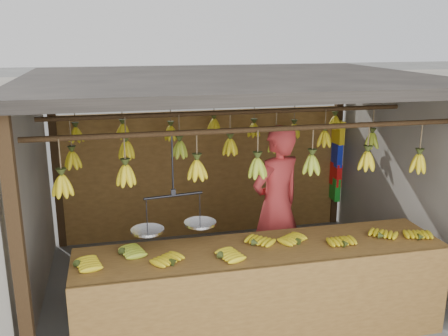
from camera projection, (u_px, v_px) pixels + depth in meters
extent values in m
plane|color=#5B5B57|center=(230.00, 280.00, 5.90)|extent=(80.00, 80.00, 0.00)
cube|color=black|center=(19.00, 264.00, 3.75)|extent=(0.10, 0.10, 2.30)
cube|color=black|center=(56.00, 165.00, 6.57)|extent=(0.10, 0.10, 2.30)
cube|color=black|center=(336.00, 149.00, 7.44)|extent=(0.10, 0.10, 2.30)
cube|color=black|center=(230.00, 80.00, 5.28)|extent=(4.30, 3.30, 0.10)
cylinder|color=black|center=(257.00, 130.00, 4.43)|extent=(4.00, 0.05, 0.05)
cylinder|color=black|center=(230.00, 113.00, 5.37)|extent=(4.00, 0.05, 0.05)
cylinder|color=black|center=(212.00, 101.00, 6.31)|extent=(4.00, 0.05, 0.05)
cube|color=brown|center=(205.00, 174.00, 7.07)|extent=(4.00, 0.06, 1.80)
cube|color=brown|center=(262.00, 252.00, 4.65)|extent=(3.46, 0.77, 0.08)
cube|color=brown|center=(274.00, 312.00, 4.40)|extent=(3.46, 0.04, 0.90)
cube|color=black|center=(433.00, 293.00, 4.81)|extent=(0.07, 0.07, 0.82)
cube|color=black|center=(87.00, 297.00, 4.73)|extent=(0.07, 0.07, 0.82)
cube|color=black|center=(395.00, 263.00, 5.44)|extent=(0.07, 0.07, 0.82)
ellipsoid|color=gold|center=(78.00, 266.00, 4.21)|extent=(0.28, 0.23, 0.06)
ellipsoid|color=#92A523|center=(123.00, 253.00, 4.45)|extent=(0.28, 0.24, 0.06)
ellipsoid|color=gold|center=(174.00, 262.00, 4.28)|extent=(0.29, 0.30, 0.06)
ellipsoid|color=gold|center=(222.00, 257.00, 4.37)|extent=(0.28, 0.25, 0.06)
ellipsoid|color=gold|center=(256.00, 244.00, 4.65)|extent=(0.30, 0.30, 0.06)
ellipsoid|color=gold|center=(300.00, 241.00, 4.70)|extent=(0.28, 0.30, 0.06)
ellipsoid|color=gold|center=(346.00, 245.00, 4.63)|extent=(0.19, 0.25, 0.06)
ellipsoid|color=gold|center=(382.00, 237.00, 4.81)|extent=(0.29, 0.30, 0.06)
ellipsoid|color=gold|center=(421.00, 238.00, 4.79)|extent=(0.24, 0.28, 0.06)
ellipsoid|color=gold|center=(62.00, 186.00, 4.15)|extent=(0.16, 0.16, 0.28)
ellipsoid|color=gold|center=(126.00, 175.00, 4.32)|extent=(0.16, 0.16, 0.28)
ellipsoid|color=gold|center=(197.00, 170.00, 4.45)|extent=(0.16, 0.16, 0.28)
ellipsoid|color=#92A523|center=(257.00, 168.00, 4.49)|extent=(0.16, 0.16, 0.28)
ellipsoid|color=#92A523|center=(312.00, 165.00, 4.68)|extent=(0.16, 0.16, 0.28)
ellipsoid|color=gold|center=(367.00, 161.00, 4.80)|extent=(0.16, 0.16, 0.28)
ellipsoid|color=gold|center=(418.00, 163.00, 4.90)|extent=(0.16, 0.16, 0.28)
ellipsoid|color=gold|center=(73.00, 160.00, 5.15)|extent=(0.16, 0.16, 0.28)
ellipsoid|color=gold|center=(126.00, 150.00, 5.18)|extent=(0.16, 0.16, 0.28)
ellipsoid|color=#92A523|center=(180.00, 150.00, 5.32)|extent=(0.16, 0.16, 0.28)
ellipsoid|color=gold|center=(230.00, 147.00, 5.49)|extent=(0.16, 0.16, 0.28)
ellipsoid|color=#92A523|center=(276.00, 144.00, 5.57)|extent=(0.16, 0.16, 0.28)
ellipsoid|color=gold|center=(324.00, 139.00, 5.66)|extent=(0.16, 0.16, 0.28)
ellipsoid|color=#92A523|center=(372.00, 141.00, 5.84)|extent=(0.16, 0.16, 0.28)
ellipsoid|color=gold|center=(76.00, 135.00, 6.03)|extent=(0.16, 0.16, 0.28)
ellipsoid|color=gold|center=(123.00, 131.00, 6.17)|extent=(0.16, 0.16, 0.28)
ellipsoid|color=gold|center=(171.00, 133.00, 6.32)|extent=(0.16, 0.16, 0.28)
ellipsoid|color=gold|center=(214.00, 126.00, 6.45)|extent=(0.16, 0.16, 0.28)
ellipsoid|color=gold|center=(254.00, 130.00, 6.57)|extent=(0.16, 0.16, 0.28)
ellipsoid|color=gold|center=(294.00, 131.00, 6.64)|extent=(0.16, 0.16, 0.28)
ellipsoid|color=gold|center=(335.00, 122.00, 6.77)|extent=(0.16, 0.16, 0.28)
cylinder|color=black|center=(173.00, 165.00, 4.34)|extent=(0.02, 0.02, 0.56)
cylinder|color=black|center=(173.00, 196.00, 4.42)|extent=(0.53, 0.10, 0.02)
cylinder|color=silver|center=(147.00, 231.00, 4.41)|extent=(0.29, 0.29, 0.02)
cylinder|color=silver|center=(200.00, 224.00, 4.58)|extent=(0.29, 0.29, 0.02)
imported|color=#BF3333|center=(276.00, 205.00, 5.71)|extent=(0.80, 0.68, 1.86)
cube|color=yellow|center=(338.00, 132.00, 7.21)|extent=(0.08, 0.26, 0.34)
cube|color=#1426BF|center=(337.00, 155.00, 7.30)|extent=(0.08, 0.26, 0.34)
cube|color=red|center=(336.00, 174.00, 7.38)|extent=(0.08, 0.26, 0.34)
cube|color=#199926|center=(335.00, 188.00, 7.44)|extent=(0.08, 0.26, 0.34)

